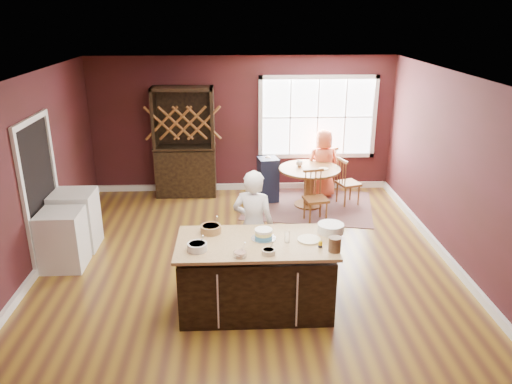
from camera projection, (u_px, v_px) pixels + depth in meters
room_shell at (247, 183)px, 6.66m from camera, size 7.00×7.00×7.00m
window at (318, 117)px, 9.92m from camera, size 2.36×0.10×1.66m
doorway at (41, 193)px, 7.21m from camera, size 0.08×1.26×2.13m
kitchen_island at (256, 277)px, 6.12m from camera, size 1.90×0.99×0.92m
dining_table at (309, 179)px, 9.33m from camera, size 1.15×1.15×0.75m
baker at (254, 226)px, 6.69m from camera, size 0.66×0.54×1.58m
layer_cake at (264, 234)px, 6.00m from camera, size 0.30×0.30×0.12m
bowl_blue at (197, 247)px, 5.72m from camera, size 0.23×0.23×0.09m
bowl_yellow at (211, 229)px, 6.17m from camera, size 0.26×0.26×0.10m
bowl_pink at (240, 254)px, 5.58m from camera, size 0.16×0.16×0.06m
bowl_olive at (268, 252)px, 5.64m from camera, size 0.15×0.15×0.06m
drinking_glass at (287, 237)px, 5.91m from camera, size 0.07×0.07×0.14m
dinner_plate at (309, 240)px, 5.98m from camera, size 0.28×0.28×0.02m
white_tub at (331, 228)px, 6.18m from camera, size 0.33×0.33×0.11m
stoneware_crock at (335, 244)px, 5.69m from camera, size 0.14×0.14×0.17m
toy_figurine at (320, 244)px, 5.79m from camera, size 0.05×0.05×0.09m
rug at (308, 205)px, 9.51m from camera, size 2.68×2.27×0.01m
chair_east at (349, 181)px, 9.44m from camera, size 0.48×0.49×0.93m
chair_south at (316, 197)px, 8.64m from camera, size 0.46×0.44×0.93m
chair_north at (324, 169)px, 10.09m from camera, size 0.54×0.54×0.96m
seated_woman at (323, 164)px, 9.77m from camera, size 0.70×0.49×1.35m
high_chair at (268, 179)px, 9.61m from camera, size 0.43×0.43×0.90m
toddler at (268, 160)px, 9.53m from camera, size 0.18×0.14×0.26m
table_plate at (324, 169)px, 9.20m from camera, size 0.18×0.18×0.01m
table_cup at (299, 164)px, 9.35m from camera, size 0.13×0.13×0.10m
hutch at (185, 143)px, 9.72m from camera, size 1.17×0.49×2.15m
washer at (63, 240)px, 7.13m from camera, size 0.59×0.57×0.86m
dryer at (76, 220)px, 7.72m from camera, size 0.63×0.61×0.91m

